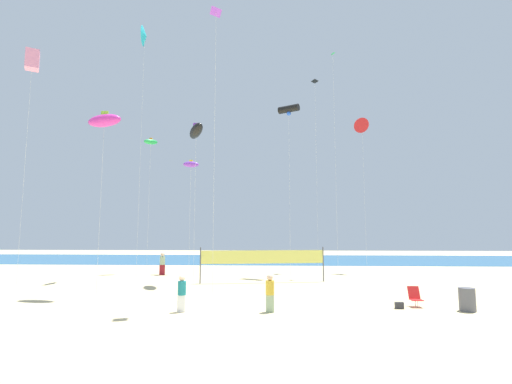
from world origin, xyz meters
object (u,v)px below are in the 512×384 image
(trash_barrel, at_px, (467,299))
(kite_red_delta, at_px, (362,126))
(kite_violet_inflatable, at_px, (191,164))
(kite_green_inflatable, at_px, (151,142))
(beachgoer_teal_shirt, at_px, (182,292))
(beachgoer_sage_shirt, at_px, (162,263))
(kite_black_diamond, at_px, (315,86))
(volleyball_net, at_px, (263,258))
(beach_handbag, at_px, (399,305))
(kite_magenta_inflatable, at_px, (104,121))
(kite_pink_box, at_px, (32,60))
(kite_black_tube, at_px, (289,109))
(kite_black_inflatable, at_px, (196,131))
(beachgoer_mustard_shirt, at_px, (270,292))
(kite_violet_diamond, at_px, (216,18))
(kite_green_diamond, at_px, (333,72))
(kite_cyan_delta, at_px, (145,36))
(folding_beach_chair, at_px, (415,296))

(trash_barrel, xyz_separation_m, kite_red_delta, (-0.12, 17.24, 12.84))
(kite_violet_inflatable, bearing_deg, kite_green_inflatable, 177.05)
(beachgoer_teal_shirt, height_order, beachgoer_sage_shirt, beachgoer_sage_shirt)
(kite_black_diamond, bearing_deg, volleyball_net, -117.88)
(beach_handbag, distance_m, kite_magenta_inflatable, 18.25)
(kite_black_diamond, bearing_deg, kite_pink_box, -152.24)
(kite_black_tube, bearing_deg, kite_pink_box, -160.54)
(volleyball_net, xyz_separation_m, kite_red_delta, (9.01, 8.22, 11.69))
(volleyball_net, bearing_deg, kite_black_inflatable, -170.80)
(beachgoer_mustard_shirt, bearing_deg, trash_barrel, -16.56)
(beach_handbag, bearing_deg, kite_violet_diamond, 177.90)
(kite_violet_diamond, bearing_deg, kite_green_inflatable, 119.48)
(beachgoer_teal_shirt, distance_m, beachgoer_sage_shirt, 14.98)
(kite_green_diamond, distance_m, kite_violet_diamond, 16.08)
(kite_black_diamond, height_order, kite_violet_diamond, kite_black_diamond)
(kite_green_inflatable, bearing_deg, volleyball_net, -31.42)
(kite_black_tube, xyz_separation_m, kite_red_delta, (6.96, 3.76, -0.42))
(trash_barrel, height_order, kite_red_delta, kite_red_delta)
(kite_black_tube, relative_size, kite_cyan_delta, 0.69)
(kite_violet_inflatable, bearing_deg, kite_black_inflatable, -74.35)
(folding_beach_chair, xyz_separation_m, trash_barrel, (1.87, -0.93, 0.03))
(beachgoer_mustard_shirt, xyz_separation_m, folding_beach_chair, (6.63, 1.59, -0.38))
(beach_handbag, height_order, kite_red_delta, kite_red_delta)
(beachgoer_teal_shirt, relative_size, kite_magenta_inflatable, 0.15)
(folding_beach_chair, bearing_deg, volleyball_net, 130.76)
(kite_magenta_inflatable, distance_m, kite_pink_box, 9.94)
(beachgoer_sage_shirt, height_order, beach_handbag, beachgoer_sage_shirt)
(kite_pink_box, bearing_deg, kite_cyan_delta, 36.22)
(folding_beach_chair, xyz_separation_m, volleyball_net, (-7.25, 8.08, 1.17))
(beachgoer_teal_shirt, relative_size, kite_red_delta, 0.11)
(kite_black_tube, xyz_separation_m, kite_pink_box, (-18.16, -6.42, 1.69))
(kite_black_tube, bearing_deg, kite_red_delta, 28.40)
(trash_barrel, distance_m, kite_pink_box, 30.17)
(beachgoer_sage_shirt, height_order, folding_beach_chair, beachgoer_sage_shirt)
(trash_barrel, distance_m, volleyball_net, 12.88)
(kite_green_inflatable, bearing_deg, beachgoer_mustard_shirt, -55.54)
(beach_handbag, bearing_deg, beachgoer_sage_shirt, 138.76)
(beach_handbag, bearing_deg, kite_cyan_delta, 145.21)
(kite_green_diamond, bearing_deg, kite_black_inflatable, -150.52)
(kite_black_inflatable, distance_m, kite_violet_inflatable, 7.23)
(kite_red_delta, height_order, kite_violet_inflatable, kite_red_delta)
(kite_black_diamond, relative_size, kite_red_delta, 1.30)
(volleyball_net, bearing_deg, kite_violet_diamond, -103.90)
(kite_violet_inflatable, bearing_deg, beachgoer_sage_shirt, -132.31)
(beach_handbag, height_order, kite_cyan_delta, kite_cyan_delta)
(folding_beach_chair, relative_size, kite_red_delta, 0.06)
(kite_red_delta, height_order, kite_green_inflatable, kite_red_delta)
(kite_violet_diamond, relative_size, kite_violet_inflatable, 1.49)
(kite_magenta_inflatable, bearing_deg, kite_violet_inflatable, 79.09)
(kite_black_diamond, height_order, kite_cyan_delta, kite_cyan_delta)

